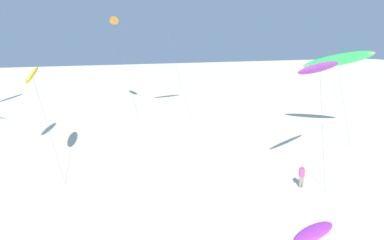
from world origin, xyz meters
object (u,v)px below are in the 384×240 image
Objects in this scene: flying_kite_5 at (320,67)px; flying_kite_6 at (114,21)px; person_near_left at (302,175)px; flying_kite_0 at (32,75)px; flying_kite_2 at (337,60)px; grounded_kite_0 at (314,232)px.

flying_kite_5 is 0.65× the size of flying_kite_6.
flying_kite_6 reaches higher than person_near_left.
flying_kite_0 reaches higher than person_near_left.
person_near_left is at bearing -84.05° from flying_kite_6.
flying_kite_6 is (12.43, 26.80, 5.22)m from flying_kite_0.
flying_kite_5 reaches higher than person_near_left.
flying_kite_2 reaches higher than person_near_left.
flying_kite_6 reaches higher than flying_kite_5.
flying_kite_0 is 21.60m from person_near_left.
flying_kite_0 is at bearing 151.72° from flying_kite_5.
flying_kite_2 is 19.84m from person_near_left.
flying_kite_0 is 30.00m from flying_kite_6.
flying_kite_5 is 7.93m from person_near_left.
person_near_left is (-13.77, -12.46, -6.98)m from flying_kite_2.
flying_kite_5 is at bearing 36.55° from person_near_left.
flying_kite_6 is 3.88× the size of grounded_kite_0.
flying_kite_2 is at bearing 0.25° from flying_kite_0.
flying_kite_6 is at bearing 90.46° from grounded_kite_0.
flying_kite_2 is 0.70× the size of flying_kite_6.
person_near_left is (3.71, 5.92, 0.75)m from grounded_kite_0.
grounded_kite_0 is (12.79, -18.25, -7.23)m from flying_kite_0.
flying_kite_2 is at bearing 46.43° from grounded_kite_0.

